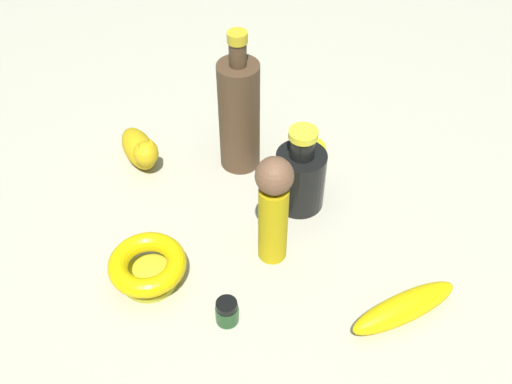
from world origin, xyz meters
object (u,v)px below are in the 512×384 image
banana (404,308)px  bowl (148,266)px  person_figure_adult (274,207)px  bangle (306,149)px  bottle_tall (239,114)px  bottle_short (300,176)px  nail_polish_jar (227,312)px  cat_figurine (140,149)px

banana → bowl: bearing=143.2°
person_figure_adult → bangle: bearing=69.5°
bangle → bottle_tall: 0.17m
bowl → bottle_tall: (0.16, 0.26, 0.08)m
bottle_tall → bottle_short: bottle_tall is taller
bangle → nail_polish_jar: nail_polish_jar is taller
bowl → bottle_short: bottle_short is taller
banana → bangle: bearing=81.2°
bangle → cat_figurine: bearing=-179.5°
bowl → bottle_tall: bottle_tall is taller
bowl → bangle: bearing=44.3°
bottle_short → bangle: bearing=76.1°
cat_figurine → nail_polish_jar: size_ratio=3.32×
bangle → bowl: bearing=-135.7°
bowl → cat_figurine: 0.28m
bottle_tall → nail_polish_jar: 0.36m
banana → cat_figurine: bearing=114.8°
cat_figurine → bottle_short: size_ratio=0.87×
person_figure_adult → bottle_tall: 0.23m
cat_figurine → nail_polish_jar: bearing=-68.5°
bangle → nail_polish_jar: bearing=-115.2°
cat_figurine → bowl: bearing=-84.8°
banana → nail_polish_jar: banana is taller
banana → bottle_tall: bottle_tall is taller
bottle_short → person_figure_adult: bearing=-117.5°
bangle → bottle_short: 0.15m
bottle_tall → bottle_short: bearing=-50.2°
nail_polish_jar → bottle_short: bottle_short is taller
banana → bottle_short: bottle_short is taller
cat_figurine → banana: cat_figurine is taller
bowl → bottle_short: (0.25, 0.15, 0.03)m
cat_figurine → bottle_tall: bearing=-4.3°
person_figure_adult → bottle_tall: (-0.04, 0.23, 0.00)m
bowl → bangle: 0.40m
person_figure_adult → bangle: 0.28m
person_figure_adult → cat_figurine: size_ratio=1.45×
bottle_short → banana: bearing=-64.1°
nail_polish_jar → bowl: bearing=144.5°
banana → bangle: 0.39m
nail_polish_jar → bottle_tall: bearing=82.9°
person_figure_adult → nail_polish_jar: (-0.08, -0.12, -0.09)m
bowl → banana: size_ratio=0.67×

